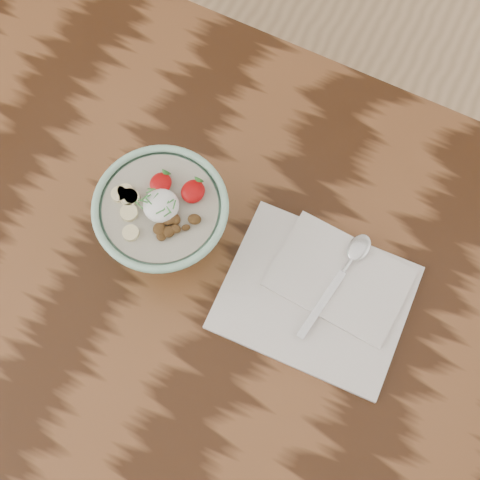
# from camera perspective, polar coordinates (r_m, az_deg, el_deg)

# --- Properties ---
(table) EXTENTS (1.60, 0.90, 0.75)m
(table) POSITION_cam_1_polar(r_m,az_deg,el_deg) (1.05, -10.48, -3.38)
(table) COLOR #321A0C
(table) RESTS_ON ground
(breakfast_bowl) EXTENTS (0.18, 0.18, 0.12)m
(breakfast_bowl) POSITION_cam_1_polar(r_m,az_deg,el_deg) (0.91, -6.57, 1.94)
(breakfast_bowl) COLOR #97CBAE
(breakfast_bowl) RESTS_ON table
(napkin) EXTENTS (0.26, 0.21, 0.02)m
(napkin) POSITION_cam_1_polar(r_m,az_deg,el_deg) (0.93, 6.88, -4.54)
(napkin) COLOR silver
(napkin) RESTS_ON table
(spoon) EXTENTS (0.04, 0.18, 0.01)m
(spoon) POSITION_cam_1_polar(r_m,az_deg,el_deg) (0.94, 9.35, -1.83)
(spoon) COLOR silver
(spoon) RESTS_ON napkin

